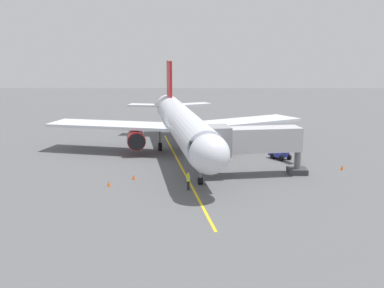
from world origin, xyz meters
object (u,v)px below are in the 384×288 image
object	(u,v)px
safety_cone_nose_left	(109,184)
safety_cone_wing_port	(134,177)
belt_loader_near_nose	(280,153)
safety_cone_nose_right	(342,167)
ground_crew_marshaller	(188,181)
jet_bridge	(247,141)
airplane	(182,124)

from	to	relation	value
safety_cone_nose_left	safety_cone_wing_port	size ratio (longest dim) A/B	1.00
belt_loader_near_nose	safety_cone_nose_right	size ratio (longest dim) A/B	8.20
safety_cone_wing_port	ground_crew_marshaller	bearing A→B (deg)	147.29
jet_bridge	safety_cone_nose_right	world-z (taller)	jet_bridge
jet_bridge	safety_cone_nose_right	size ratio (longest dim) A/B	20.95
airplane	safety_cone_nose_left	world-z (taller)	airplane
jet_bridge	safety_cone_wing_port	world-z (taller)	jet_bridge
airplane	ground_crew_marshaller	xyz separation A→B (m)	(-1.03, 15.50, -3.12)
jet_bridge	ground_crew_marshaller	world-z (taller)	jet_bridge
jet_bridge	safety_cone_wing_port	bearing A→B (deg)	7.61
belt_loader_near_nose	safety_cone_wing_port	bearing A→B (deg)	29.35
belt_loader_near_nose	safety_cone_nose_left	world-z (taller)	belt_loader_near_nose
ground_crew_marshaller	safety_cone_wing_port	bearing A→B (deg)	-32.71
airplane	safety_cone_nose_right	bearing A→B (deg)	156.88
ground_crew_marshaller	safety_cone_nose_left	world-z (taller)	ground_crew_marshaller
safety_cone_nose_right	safety_cone_wing_port	distance (m)	23.04
ground_crew_marshaller	belt_loader_near_nose	bearing A→B (deg)	-130.26
safety_cone_nose_left	safety_cone_nose_right	world-z (taller)	same
safety_cone_nose_right	safety_cone_wing_port	xyz separation A→B (m)	(22.66, 4.16, 0.00)
airplane	belt_loader_near_nose	distance (m)	12.75
safety_cone_wing_port	airplane	bearing A→B (deg)	-111.41
belt_loader_near_nose	safety_cone_nose_right	bearing A→B (deg)	138.60
airplane	safety_cone_nose_left	bearing A→B (deg)	64.82
jet_bridge	safety_cone_nose_left	size ratio (longest dim) A/B	20.95
safety_cone_nose_right	safety_cone_wing_port	size ratio (longest dim) A/B	1.00
airplane	jet_bridge	bearing A→B (deg)	124.59
jet_bridge	airplane	bearing A→B (deg)	-55.41
ground_crew_marshaller	safety_cone_nose_left	xyz separation A→B (m)	(7.78, -1.15, -0.61)
jet_bridge	belt_loader_near_nose	world-z (taller)	jet_bridge
airplane	safety_cone_nose_left	distance (m)	16.29
safety_cone_wing_port	jet_bridge	bearing A→B (deg)	-172.39
safety_cone_nose_left	safety_cone_nose_right	bearing A→B (deg)	-164.95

